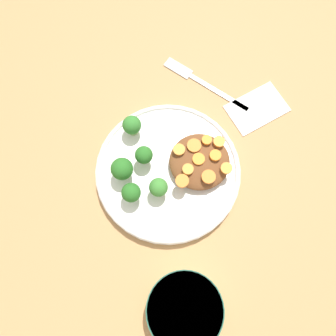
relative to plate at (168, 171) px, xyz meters
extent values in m
plane|color=tan|center=(0.00, 0.00, -0.01)|extent=(4.00, 4.00, 0.00)
cylinder|color=white|center=(0.00, 0.00, 0.00)|extent=(0.28, 0.28, 0.02)
torus|color=white|center=(0.00, 0.00, 0.01)|extent=(0.28, 0.28, 0.01)
cylinder|color=white|center=(-0.02, -0.25, 0.01)|extent=(0.12, 0.12, 0.05)
cylinder|color=#235B47|center=(-0.02, -0.25, 0.04)|extent=(0.13, 0.13, 0.01)
cylinder|color=white|center=(-0.02, -0.25, 0.03)|extent=(0.10, 0.10, 0.01)
ellipsoid|color=brown|center=(0.06, 0.00, 0.02)|extent=(0.11, 0.11, 0.03)
cylinder|color=#759E51|center=(-0.08, 0.01, 0.02)|extent=(0.01, 0.01, 0.02)
sphere|color=#286B23|center=(-0.08, 0.01, 0.04)|extent=(0.04, 0.04, 0.04)
cylinder|color=#7FA85B|center=(-0.05, 0.09, 0.02)|extent=(0.02, 0.02, 0.02)
sphere|color=#337A2D|center=(-0.05, 0.09, 0.04)|extent=(0.04, 0.04, 0.04)
cylinder|color=#7FA85B|center=(-0.07, -0.04, 0.02)|extent=(0.01, 0.01, 0.02)
sphere|color=#286B23|center=(-0.07, -0.04, 0.04)|extent=(0.04, 0.04, 0.04)
cylinder|color=#7FA85B|center=(-0.04, 0.03, 0.02)|extent=(0.01, 0.01, 0.02)
sphere|color=#286B23|center=(-0.04, 0.03, 0.04)|extent=(0.03, 0.03, 0.03)
cylinder|color=#759E51|center=(-0.03, -0.04, 0.02)|extent=(0.02, 0.02, 0.02)
sphere|color=#3D8433|center=(-0.03, -0.04, 0.04)|extent=(0.03, 0.03, 0.03)
cylinder|color=orange|center=(0.10, -0.03, 0.04)|extent=(0.02, 0.02, 0.00)
cylinder|color=orange|center=(0.06, 0.00, 0.04)|extent=(0.02, 0.02, 0.00)
cylinder|color=orange|center=(0.08, 0.03, 0.04)|extent=(0.02, 0.02, 0.01)
cylinder|color=orange|center=(0.06, 0.03, 0.04)|extent=(0.03, 0.03, 0.00)
cylinder|color=orange|center=(0.10, 0.02, 0.04)|extent=(0.02, 0.02, 0.01)
cylinder|color=orange|center=(0.03, 0.03, 0.04)|extent=(0.02, 0.02, 0.00)
cylinder|color=orange|center=(0.03, -0.01, 0.04)|extent=(0.02, 0.02, 0.01)
cylinder|color=orange|center=(0.09, 0.00, 0.04)|extent=(0.02, 0.02, 0.01)
cylinder|color=orange|center=(0.02, -0.03, 0.04)|extent=(0.02, 0.02, 0.01)
cylinder|color=orange|center=(0.07, -0.04, 0.04)|extent=(0.03, 0.03, 0.00)
cube|color=#BABABA|center=(0.14, 0.15, -0.01)|extent=(0.11, 0.11, 0.01)
cube|color=#BABABA|center=(0.07, 0.23, -0.01)|extent=(0.06, 0.06, 0.01)
cube|color=white|center=(0.21, 0.10, -0.01)|extent=(0.14, 0.11, 0.01)
camera|label=1|loc=(-0.04, -0.17, 0.61)|focal=35.00mm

